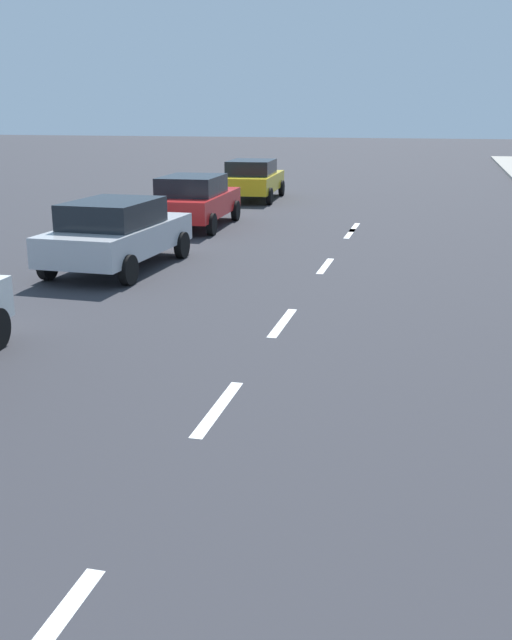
{
  "coord_description": "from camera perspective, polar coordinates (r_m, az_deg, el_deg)",
  "views": [
    {
      "loc": [
        2.44,
        2.95,
        3.51
      ],
      "look_at": [
        0.43,
        11.2,
        1.1
      ],
      "focal_mm": 41.75,
      "sensor_mm": 36.0,
      "label": 1
    }
  ],
  "objects": [
    {
      "name": "parked_car_yellow",
      "position": [
        30.22,
        -0.28,
        10.8
      ],
      "size": [
        2.28,
        4.61,
        1.57
      ],
      "rotation": [
        0.0,
        0.0,
        0.06
      ],
      "color": "gold",
      "rests_on": "ground"
    },
    {
      "name": "lane_stripe_5",
      "position": [
        17.38,
        5.34,
        4.15
      ],
      "size": [
        0.16,
        1.8,
        0.01
      ],
      "primitive_type": "cube",
      "color": "white",
      "rests_on": "ground"
    },
    {
      "name": "lane_stripe_3",
      "position": [
        9.13,
        -2.91,
        -6.75
      ],
      "size": [
        0.16,
        1.8,
        0.01
      ],
      "primitive_type": "cube",
      "color": "white",
      "rests_on": "ground"
    },
    {
      "name": "parked_car_silver",
      "position": [
        17.16,
        -10.61,
        6.64
      ],
      "size": [
        2.19,
        4.53,
        1.57
      ],
      "rotation": [
        0.0,
        0.0,
        -0.04
      ],
      "color": "#B7BABF",
      "rests_on": "ground"
    },
    {
      "name": "lane_stripe_7",
      "position": [
        23.24,
        7.55,
        7.05
      ],
      "size": [
        0.16,
        1.8,
        0.01
      ],
      "primitive_type": "cube",
      "color": "white",
      "rests_on": "ground"
    },
    {
      "name": "lane_stripe_6",
      "position": [
        22.07,
        7.2,
        6.6
      ],
      "size": [
        0.16,
        1.8,
        0.01
      ],
      "primitive_type": "cube",
      "color": "white",
      "rests_on": "ground"
    },
    {
      "name": "ground_plane",
      "position": [
        17.57,
        5.44,
        4.27
      ],
      "size": [
        160.0,
        160.0,
        0.0
      ],
      "primitive_type": "plane",
      "color": "#2D2D33"
    },
    {
      "name": "parked_car_red",
      "position": [
        23.17,
        -4.79,
        9.19
      ],
      "size": [
        2.21,
        4.58,
        1.57
      ],
      "rotation": [
        0.0,
        0.0,
        0.04
      ],
      "color": "red",
      "rests_on": "ground"
    },
    {
      "name": "lane_stripe_4",
      "position": [
        12.68,
        2.06,
        -0.2
      ],
      "size": [
        0.16,
        1.8,
        0.01
      ],
      "primitive_type": "cube",
      "color": "white",
      "rests_on": "ground"
    }
  ]
}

